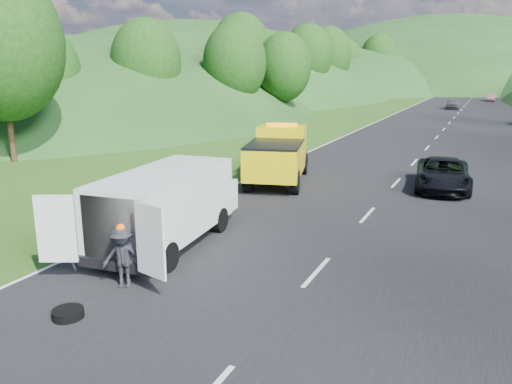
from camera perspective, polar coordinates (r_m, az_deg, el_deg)
The scene contains 15 objects.
ground at distance 16.68m, azimuth -0.70°, elevation -5.02°, with size 320.00×320.00×0.00m, color #38661E.
road_surface at distance 54.58m, azimuth 21.24°, elevation 7.37°, with size 14.00×200.00×0.02m, color black.
tree_line_left at distance 78.75m, azimuth 6.13°, elevation 9.98°, with size 14.00×140.00×14.00m, color #295A1A, non-canonical shape.
hills_backdrop at distance 148.97m, azimuth 25.60°, elevation 10.59°, with size 201.00×288.60×44.00m, color #2D5B23, non-canonical shape.
tow_truck at distance 24.15m, azimuth 2.58°, elevation 4.25°, with size 3.92×6.80×2.76m.
white_van at distance 15.65m, azimuth -10.02°, elevation -1.29°, with size 3.70×7.05×2.41m.
woman at distance 18.28m, azimuth -7.47°, elevation -3.42°, with size 0.63×0.46×1.73m, color silver.
child at distance 18.14m, azimuth -5.76°, elevation -3.50°, with size 0.54×0.42×1.11m, color tan.
worker at distance 13.38m, azimuth -14.79°, elevation -10.48°, with size 1.02×0.59×1.58m, color black.
suitcase at distance 19.90m, azimuth -13.32°, elevation -1.27°, with size 0.40×0.22×0.64m, color #565440.
spare_tire at distance 12.23m, azimuth -20.65°, elevation -13.37°, with size 0.69×0.69×0.20m, color black.
passing_suv at distance 24.53m, azimuth 20.44°, elevation 0.31°, with size 2.33×5.04×1.40m, color black.
dist_car_a at distance 73.59m, azimuth 21.60°, elevation 8.81°, with size 1.74×4.32×1.47m, color #414246.
dist_car_b at distance 93.39m, azimuth 25.20°, elevation 9.37°, with size 1.34×3.85×1.27m, color #714B5A.
dist_car_c at distance 111.22m, azimuth 23.91°, elevation 10.04°, with size 2.16×5.31×1.54m, color #A35251.
Camera 1 is at (6.93, -14.17, 5.44)m, focal length 35.00 mm.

